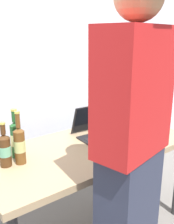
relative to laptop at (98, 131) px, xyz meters
name	(u,v)px	position (x,y,z in m)	size (l,w,h in m)	color
desk	(89,154)	(-0.15, -0.08, -0.12)	(1.51, 0.72, 0.71)	#9E8460
laptop	(98,131)	(0.00, 0.00, 0.00)	(0.33, 0.36, 0.24)	black
beer_bottle_brown	(16,138)	(-0.63, 0.06, 0.08)	(0.07, 0.07, 0.32)	#1E5123
beer_bottle_green	(5,149)	(-0.73, -0.02, 0.06)	(0.07, 0.07, 0.28)	#472B14
beer_bottle_dark	(20,144)	(-0.65, -0.04, 0.07)	(0.07, 0.07, 0.33)	brown
person_figure	(131,151)	(-0.31, -0.62, 0.15)	(0.44, 0.34, 1.76)	#2D3347
back_wall	(38,55)	(-0.15, 0.63, 0.54)	(6.00, 0.10, 2.60)	silver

